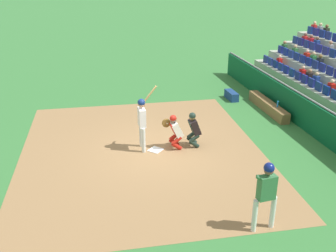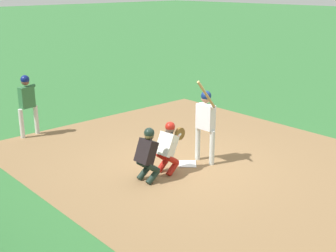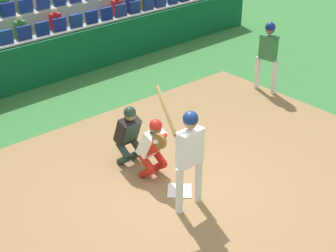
# 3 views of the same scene
# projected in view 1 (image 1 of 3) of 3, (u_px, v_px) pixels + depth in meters

# --- Properties ---
(ground_plane) EXTENTS (160.00, 160.00, 0.00)m
(ground_plane) POSITION_uv_depth(u_px,v_px,m) (156.00, 150.00, 13.55)
(ground_plane) COLOR #337036
(infield_dirt_patch) EXTENTS (10.10, 8.60, 0.01)m
(infield_dirt_patch) POSITION_uv_depth(u_px,v_px,m) (142.00, 151.00, 13.45)
(infield_dirt_patch) COLOR olive
(infield_dirt_patch) RESTS_ON ground_plane
(home_plate_marker) EXTENTS (0.62, 0.62, 0.02)m
(home_plate_marker) POSITION_uv_depth(u_px,v_px,m) (156.00, 150.00, 13.55)
(home_plate_marker) COLOR white
(home_plate_marker) RESTS_ON infield_dirt_patch
(batter_at_plate) EXTENTS (0.64, 0.72, 2.23)m
(batter_at_plate) POSITION_uv_depth(u_px,v_px,m) (142.00, 118.00, 13.19)
(batter_at_plate) COLOR silver
(batter_at_plate) RESTS_ON ground_plane
(catcher_crouching) EXTENTS (0.48, 0.73, 1.28)m
(catcher_crouching) POSITION_uv_depth(u_px,v_px,m) (175.00, 130.00, 13.44)
(catcher_crouching) COLOR #B21D13
(catcher_crouching) RESTS_ON ground_plane
(home_plate_umpire) EXTENTS (0.46, 0.46, 1.30)m
(home_plate_umpire) POSITION_uv_depth(u_px,v_px,m) (194.00, 128.00, 13.60)
(home_plate_umpire) COLOR #1B2D24
(home_plate_umpire) RESTS_ON ground_plane
(dugout_wall) EXTENTS (17.81, 0.24, 1.29)m
(dugout_wall) POSITION_uv_depth(u_px,v_px,m) (315.00, 120.00, 14.52)
(dugout_wall) COLOR #094C29
(dugout_wall) RESTS_ON ground_plane
(dugout_bench) EXTENTS (3.24, 0.40, 0.44)m
(dugout_bench) POSITION_uv_depth(u_px,v_px,m) (268.00, 106.00, 17.03)
(dugout_bench) COLOR brown
(dugout_bench) RESTS_ON ground_plane
(water_bottle_on_bench) EXTENTS (0.07, 0.07, 0.26)m
(water_bottle_on_bench) POSITION_uv_depth(u_px,v_px,m) (278.00, 104.00, 16.25)
(water_bottle_on_bench) COLOR blue
(water_bottle_on_bench) RESTS_ON dugout_bench
(equipment_duffel_bag) EXTENTS (0.97, 0.39, 0.39)m
(equipment_duffel_bag) POSITION_uv_depth(u_px,v_px,m) (231.00, 95.00, 18.47)
(equipment_duffel_bag) COLOR navy
(equipment_duffel_bag) RESTS_ON ground_plane
(on_deck_batter) EXTENTS (0.27, 0.65, 1.85)m
(on_deck_batter) POSITION_uv_depth(u_px,v_px,m) (266.00, 190.00, 9.14)
(on_deck_batter) COLOR silver
(on_deck_batter) RESTS_ON ground_plane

